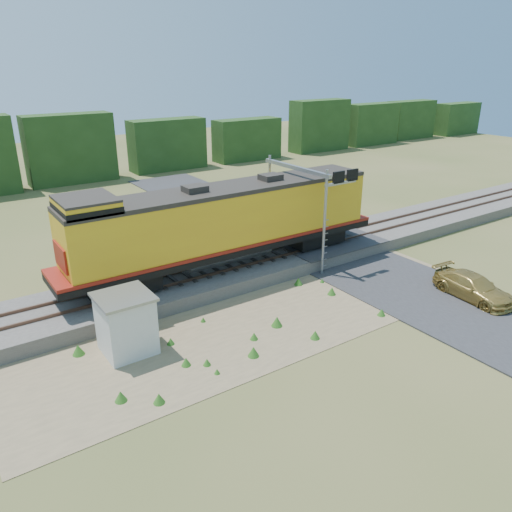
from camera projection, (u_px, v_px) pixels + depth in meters
ground at (302, 312)px, 26.22m from camera, size 140.00×140.00×0.00m
ballast at (240, 269)px, 30.67m from camera, size 70.00×5.00×0.80m
rails at (240, 261)px, 30.50m from camera, size 70.00×1.54×0.16m
dirt_shoulder at (265, 319)px, 25.54m from camera, size 26.00×8.00×0.03m
road at (383, 276)px, 30.43m from camera, size 7.00×66.00×0.86m
tree_line_north at (81, 151)px, 54.24m from camera, size 130.00×3.00×6.50m
weed_clumps at (245, 330)px, 24.45m from camera, size 15.00×6.20×0.56m
locomotive at (223, 223)px, 28.92m from camera, size 20.40×3.11×5.26m
shed at (126, 323)px, 22.21m from camera, size 2.39×2.39×2.81m
signal_gantry at (306, 189)px, 30.90m from camera, size 2.58×6.20×6.52m
car at (473, 287)px, 27.51m from camera, size 2.28×4.81×1.35m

